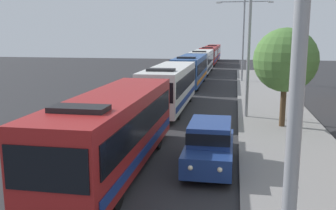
# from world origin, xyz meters

# --- Properties ---
(bus_lead) EXTENTS (2.58, 10.91, 3.21)m
(bus_lead) POSITION_xyz_m (-1.30, 12.57, 1.69)
(bus_lead) COLOR maroon
(bus_lead) RESTS_ON ground_plane
(bus_second_in_line) EXTENTS (2.58, 10.76, 3.21)m
(bus_second_in_line) POSITION_xyz_m (-1.30, 25.18, 1.69)
(bus_second_in_line) COLOR silver
(bus_second_in_line) RESTS_ON ground_plane
(bus_middle) EXTENTS (2.58, 11.81, 3.21)m
(bus_middle) POSITION_xyz_m (-1.30, 37.98, 1.69)
(bus_middle) COLOR #284C8C
(bus_middle) RESTS_ON ground_plane
(bus_fourth_in_line) EXTENTS (2.58, 12.42, 3.21)m
(bus_fourth_in_line) POSITION_xyz_m (-1.30, 51.09, 1.69)
(bus_fourth_in_line) COLOR silver
(bus_fourth_in_line) RESTS_ON ground_plane
(bus_rear) EXTENTS (2.58, 10.53, 3.21)m
(bus_rear) POSITION_xyz_m (-1.30, 65.07, 1.69)
(bus_rear) COLOR maroon
(bus_rear) RESTS_ON ground_plane
(bus_tail_end) EXTENTS (2.58, 12.42, 3.21)m
(bus_tail_end) POSITION_xyz_m (-1.30, 78.00, 1.69)
(bus_tail_end) COLOR maroon
(bus_tail_end) RESTS_ON ground_plane
(white_suv) EXTENTS (1.86, 4.59, 1.90)m
(white_suv) POSITION_xyz_m (2.40, 13.44, 1.03)
(white_suv) COLOR navy
(white_suv) RESTS_ON ground_plane
(streetlamp_near) EXTENTS (6.33, 0.28, 8.28)m
(streetlamp_near) POSITION_xyz_m (4.10, 3.94, 5.25)
(streetlamp_near) COLOR gray
(streetlamp_near) RESTS_ON sidewalk
(streetlamp_mid) EXTENTS (5.16, 0.28, 8.82)m
(streetlamp_mid) POSITION_xyz_m (4.10, 22.85, 5.45)
(streetlamp_mid) COLOR gray
(streetlamp_mid) RESTS_ON sidewalk
(streetlamp_far) EXTENTS (6.10, 0.28, 8.88)m
(streetlamp_far) POSITION_xyz_m (4.10, 41.76, 5.55)
(streetlamp_far) COLOR gray
(streetlamp_far) RESTS_ON sidewalk
(roadside_tree) EXTENTS (3.57, 3.57, 5.56)m
(roadside_tree) POSITION_xyz_m (6.06, 20.60, 3.92)
(roadside_tree) COLOR #4C3823
(roadside_tree) RESTS_ON sidewalk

